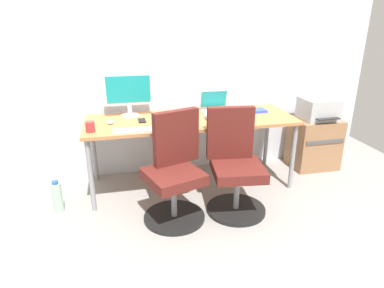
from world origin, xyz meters
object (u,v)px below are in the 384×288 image
Objects in this scene: printer at (319,109)px; open_laptop at (216,107)px; office_chair_left at (175,172)px; water_bottle_on_floor at (57,197)px; coffee_mug at (90,127)px; office_chair_right at (235,166)px; side_cabinet at (314,143)px; desktop_monitor at (128,92)px.

open_laptop reaches higher than printer.
water_bottle_on_floor is at bearing 164.33° from office_chair_left.
office_chair_left is at bearing -26.90° from coffee_mug.
side_cabinet is at bearing 29.37° from office_chair_right.
coffee_mug is (-2.46, -0.34, 0.07)m from printer.
printer is 1.20m from open_laptop.
office_chair_right is 10.22× the size of coffee_mug.
water_bottle_on_floor is 1.00× the size of open_laptop.
office_chair_right is 1.61× the size of side_cabinet.
desktop_monitor is (-0.87, 0.78, 0.55)m from office_chair_right.
coffee_mug is at bearing 9.35° from water_bottle_on_floor.
open_laptop reaches higher than side_cabinet.
water_bottle_on_floor is (-1.03, 0.29, -0.28)m from office_chair_left.
office_chair_right reaches higher than side_cabinet.
desktop_monitor is (-0.32, 0.78, 0.55)m from office_chair_left.
printer is (1.23, 0.69, 0.28)m from office_chair_right.
desktop_monitor is 0.60m from coffee_mug.
printer is at bearing -2.58° from open_laptop.
water_bottle_on_floor is at bearing -145.55° from desktop_monitor.
office_chair_left reaches higher than printer.
office_chair_left is 3.03× the size of water_bottle_on_floor.
side_cabinet is at bearing 8.16° from water_bottle_on_floor.
coffee_mug is (-2.46, -0.34, 0.48)m from side_cabinet.
printer is 2.48m from coffee_mug.
coffee_mug is (0.35, 0.06, 0.63)m from water_bottle_on_floor.
desktop_monitor reaches higher than coffee_mug.
office_chair_right reaches higher than coffee_mug.
printer is 2.89m from water_bottle_on_floor.
office_chair_left is 2.35× the size of printer.
office_chair_right is 1.29m from desktop_monitor.
office_chair_left is 0.84m from coffee_mug.
side_cabinet is 2.84m from water_bottle_on_floor.
office_chair_right is at bearing -150.63° from side_cabinet.
side_cabinet is 2.53m from coffee_mug.
office_chair_right reaches higher than printer.
open_laptop is at bearing 177.47° from side_cabinet.
office_chair_left is 10.22× the size of coffee_mug.
office_chair_right is 0.83m from open_laptop.
coffee_mug is at bearing -130.17° from desktop_monitor.
open_laptop is at bearing 52.25° from office_chair_left.
office_chair_left is 1.00× the size of office_chair_right.
side_cabinet is at bearing 7.99° from coffee_mug.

